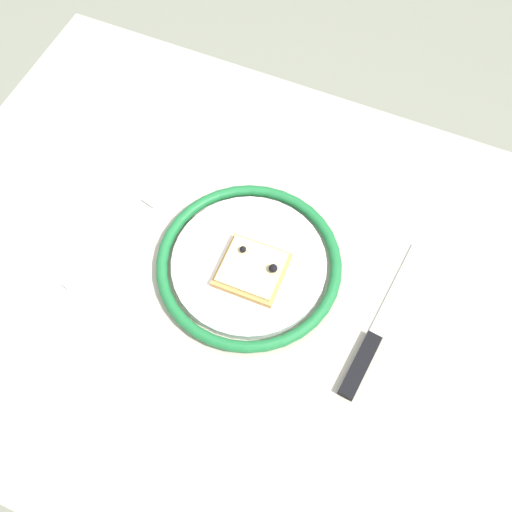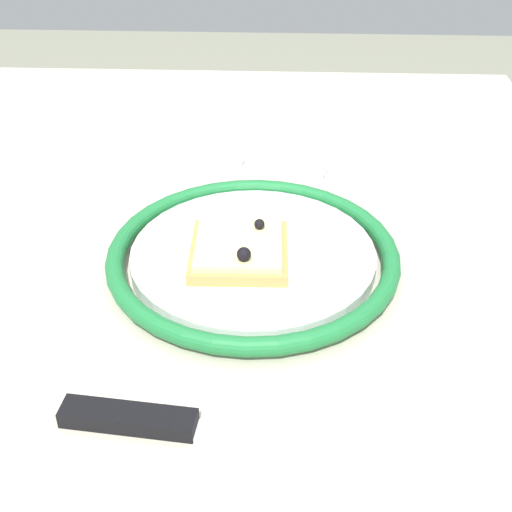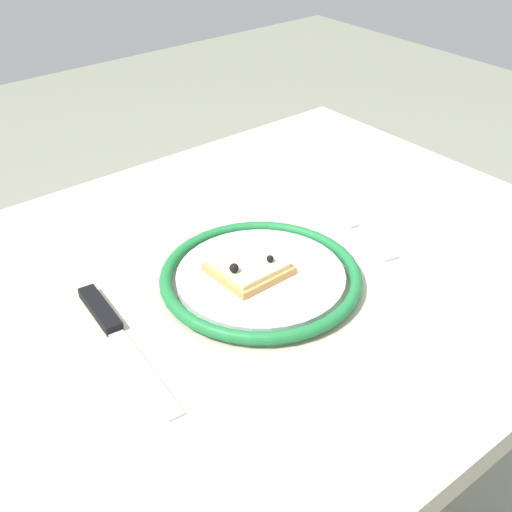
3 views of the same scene
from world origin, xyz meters
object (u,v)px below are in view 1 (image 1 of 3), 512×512
(plate, at_px, (249,264))
(pizza_slice_near, at_px, (252,269))
(fork, at_px, (118,234))
(dining_table, at_px, (232,307))
(knife, at_px, (371,344))

(plate, distance_m, pizza_slice_near, 0.02)
(pizza_slice_near, distance_m, fork, 0.20)
(dining_table, bearing_deg, plate, 53.23)
(plate, relative_size, pizza_slice_near, 2.89)
(plate, bearing_deg, dining_table, -126.77)
(pizza_slice_near, xyz_separation_m, fork, (-0.20, -0.01, -0.02))
(pizza_slice_near, relative_size, knife, 0.36)
(dining_table, height_order, plate, plate)
(knife, xyz_separation_m, fork, (-0.38, 0.01, -0.00))
(plate, xyz_separation_m, fork, (-0.19, -0.03, -0.01))
(dining_table, bearing_deg, pizza_slice_near, 26.42)
(plate, height_order, pizza_slice_near, pizza_slice_near)
(plate, xyz_separation_m, pizza_slice_near, (0.01, -0.01, 0.01))
(dining_table, bearing_deg, fork, -179.78)
(fork, bearing_deg, dining_table, 0.22)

